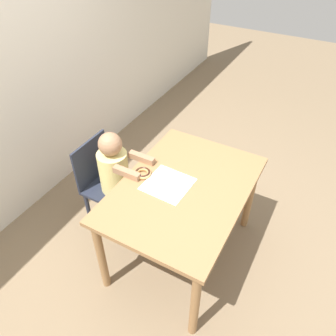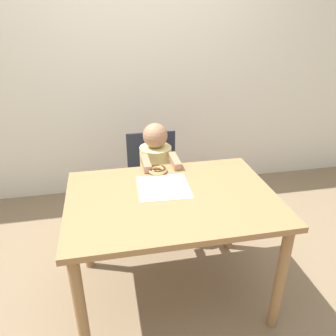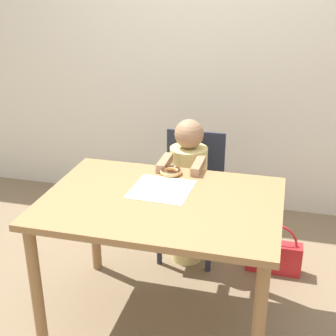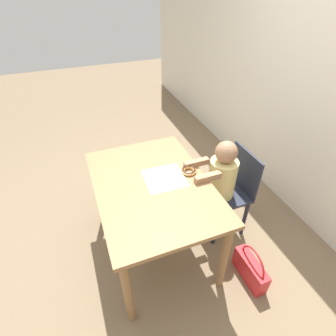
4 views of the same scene
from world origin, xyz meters
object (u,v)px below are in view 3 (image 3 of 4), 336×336
at_px(child_figure, 188,192).
at_px(handbag, 274,255).
at_px(chair, 191,193).
at_px(donut, 171,171).

bearing_deg(child_figure, handbag, 0.13).
bearing_deg(handbag, chair, 169.42).
xyz_separation_m(chair, handbag, (0.58, -0.11, -0.33)).
distance_m(child_figure, handbag, 0.70).
distance_m(donut, handbag, 0.95).
distance_m(chair, handbag, 0.68).
bearing_deg(handbag, child_figure, -179.87).
relative_size(chair, donut, 6.73).
distance_m(chair, donut, 0.53).
bearing_deg(chair, handbag, -10.58).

